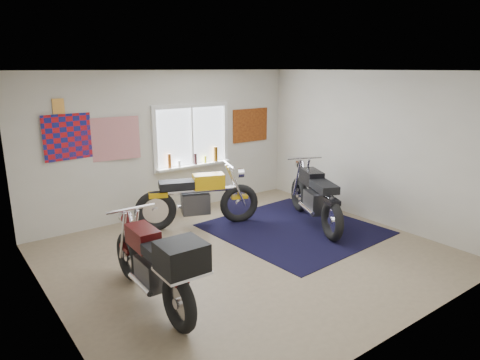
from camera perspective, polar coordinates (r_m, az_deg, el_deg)
ground at (r=6.56m, az=1.19°, el=-9.94°), size 5.50×5.50×0.00m
room_shell at (r=6.06m, az=1.27°, el=4.30°), size 5.50×5.50×5.50m
navy_rug at (r=7.59m, az=7.20°, el=-6.48°), size 2.65×2.74×0.01m
window_assembly at (r=8.40m, az=-6.43°, el=5.28°), size 1.66×0.17×1.26m
oil_bottles at (r=8.45m, az=-5.65°, el=3.00°), size 1.12×0.09×0.30m
flag_display at (r=7.42m, az=-23.07°, el=9.04°), size 1.60×0.10×1.17m
triumph_poster at (r=9.19m, az=1.38°, el=7.31°), size 0.90×0.03×0.70m
yellow_triumph at (r=7.56m, az=-5.65°, el=-2.63°), size 2.13×0.96×1.12m
black_chrome_bike at (r=7.72m, az=9.95°, el=-2.37°), size 1.06×2.07×1.13m
maroon_tourer at (r=5.09m, az=-11.12°, el=-11.03°), size 0.63×2.08×1.06m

